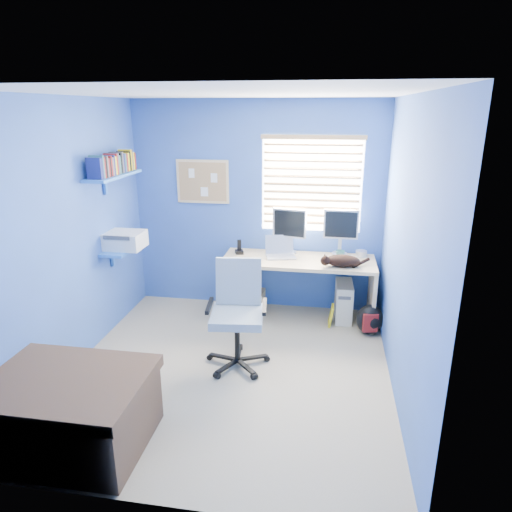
% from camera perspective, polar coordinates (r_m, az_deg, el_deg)
% --- Properties ---
extents(floor, '(3.00, 3.20, 0.00)m').
position_cam_1_polar(floor, '(4.50, -3.31, -14.07)').
color(floor, tan).
rests_on(floor, ground).
extents(ceiling, '(3.00, 3.20, 0.00)m').
position_cam_1_polar(ceiling, '(3.82, -4.02, 19.65)').
color(ceiling, white).
rests_on(ceiling, wall_back).
extents(wall_back, '(3.00, 0.01, 2.50)m').
position_cam_1_polar(wall_back, '(5.51, 0.05, 6.06)').
color(wall_back, '#3555A0').
rests_on(wall_back, ground).
extents(wall_front, '(3.00, 0.01, 2.50)m').
position_cam_1_polar(wall_front, '(2.55, -11.65, -8.79)').
color(wall_front, '#3555A0').
rests_on(wall_front, ground).
extents(wall_left, '(0.01, 3.20, 2.50)m').
position_cam_1_polar(wall_left, '(4.55, -22.41, 2.14)').
color(wall_left, '#3555A0').
rests_on(wall_left, ground).
extents(wall_right, '(0.01, 3.20, 2.50)m').
position_cam_1_polar(wall_right, '(3.94, 18.16, 0.31)').
color(wall_right, '#3555A0').
rests_on(wall_right, ground).
extents(desk, '(1.74, 0.65, 0.74)m').
position_cam_1_polar(desk, '(5.38, 5.22, -4.14)').
color(desk, tan).
rests_on(desk, floor).
extents(laptop, '(0.39, 0.34, 0.22)m').
position_cam_1_polar(laptop, '(5.27, 3.13, 1.00)').
color(laptop, silver).
rests_on(laptop, desk).
extents(monitor_left, '(0.42, 0.20, 0.54)m').
position_cam_1_polar(monitor_left, '(5.38, 4.18, 3.10)').
color(monitor_left, silver).
rests_on(monitor_left, desk).
extents(monitor_right, '(0.40, 0.13, 0.54)m').
position_cam_1_polar(monitor_right, '(5.41, 10.52, 2.91)').
color(monitor_right, silver).
rests_on(monitor_right, desk).
extents(phone, '(0.12, 0.13, 0.17)m').
position_cam_1_polar(phone, '(5.40, -2.12, 1.16)').
color(phone, black).
rests_on(phone, desk).
extents(mug, '(0.10, 0.09, 0.10)m').
position_cam_1_polar(mug, '(5.30, 10.46, 0.14)').
color(mug, '#2E6864').
rests_on(mug, desk).
extents(cd_spindle, '(0.13, 0.13, 0.07)m').
position_cam_1_polar(cd_spindle, '(5.45, 13.02, 0.30)').
color(cd_spindle, silver).
rests_on(cd_spindle, desk).
extents(cat, '(0.41, 0.29, 0.13)m').
position_cam_1_polar(cat, '(5.04, 10.80, -0.60)').
color(cat, black).
rests_on(cat, desk).
extents(tower_pc, '(0.20, 0.45, 0.45)m').
position_cam_1_polar(tower_pc, '(5.49, 10.88, -5.54)').
color(tower_pc, beige).
rests_on(tower_pc, floor).
extents(drawer_boxes, '(0.35, 0.28, 0.27)m').
position_cam_1_polar(drawer_boxes, '(5.62, -0.79, -5.64)').
color(drawer_boxes, tan).
rests_on(drawer_boxes, floor).
extents(yellow_book, '(0.03, 0.17, 0.24)m').
position_cam_1_polar(yellow_book, '(5.35, 9.35, -7.34)').
color(yellow_book, yellow).
rests_on(yellow_book, floor).
extents(backpack, '(0.34, 0.29, 0.34)m').
position_cam_1_polar(backpack, '(5.22, 14.03, -7.70)').
color(backpack, black).
rests_on(backpack, floor).
extents(bed_corner, '(1.15, 0.82, 0.56)m').
position_cam_1_polar(bed_corner, '(3.78, -22.65, -17.47)').
color(bed_corner, '#483527').
rests_on(bed_corner, floor).
extents(office_chair, '(0.66, 0.66, 1.02)m').
position_cam_1_polar(office_chair, '(4.44, -2.31, -8.89)').
color(office_chair, black).
rests_on(office_chair, floor).
extents(window_blinds, '(1.15, 0.05, 1.10)m').
position_cam_1_polar(window_blinds, '(5.36, 6.95, 8.86)').
color(window_blinds, white).
rests_on(window_blinds, ground).
extents(corkboard, '(0.64, 0.02, 0.52)m').
position_cam_1_polar(corkboard, '(5.57, -6.68, 9.22)').
color(corkboard, tan).
rests_on(corkboard, ground).
extents(wall_shelves, '(0.42, 0.90, 1.05)m').
position_cam_1_polar(wall_shelves, '(5.08, -16.91, 6.39)').
color(wall_shelves, blue).
rests_on(wall_shelves, ground).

